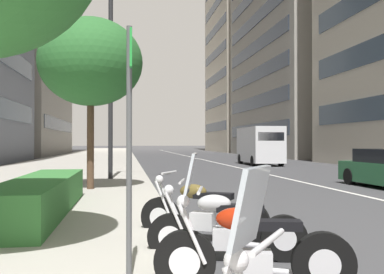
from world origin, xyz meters
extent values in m
cube|color=#A39E93|center=(30.00, 10.39, 0.07)|extent=(160.00, 8.54, 0.15)
cube|color=silver|center=(35.00, 0.00, 0.00)|extent=(110.00, 0.16, 0.01)
cylinder|color=silver|center=(0.13, 6.29, 1.08)|extent=(0.52, 0.36, 0.04)
sphere|color=silver|center=(0.22, 6.44, 0.96)|extent=(0.14, 0.14, 0.14)
cube|color=#B2BCC6|center=(0.18, 6.37, 1.26)|extent=(0.43, 0.34, 0.44)
cylinder|color=black|center=(2.56, 6.41, 0.33)|extent=(0.26, 0.68, 0.67)
cylinder|color=silver|center=(2.56, 6.41, 0.33)|extent=(0.20, 0.35, 0.33)
cylinder|color=black|center=(2.24, 4.99, 0.33)|extent=(0.26, 0.68, 0.67)
cylinder|color=silver|center=(2.24, 4.99, 0.33)|extent=(0.20, 0.35, 0.33)
cube|color=silver|center=(2.40, 5.70, 0.32)|extent=(0.34, 0.43, 0.28)
cube|color=black|center=(2.36, 5.53, 0.73)|extent=(0.35, 0.67, 0.10)
ellipsoid|color=#991E0A|center=(2.44, 5.87, 0.79)|extent=(0.33, 0.50, 0.24)
cylinder|color=silver|center=(2.47, 6.35, 0.64)|extent=(0.11, 0.32, 0.64)
cylinder|color=silver|center=(2.61, 6.32, 0.64)|extent=(0.11, 0.32, 0.64)
cylinder|color=silver|center=(2.52, 6.26, 1.09)|extent=(0.59, 0.17, 0.04)
sphere|color=silver|center=(2.56, 6.43, 0.97)|extent=(0.14, 0.14, 0.14)
cube|color=#B2BCC6|center=(2.54, 6.35, 1.27)|extent=(0.46, 0.21, 0.44)
cylinder|color=silver|center=(2.47, 5.40, 0.20)|extent=(0.24, 0.69, 0.16)
cylinder|color=black|center=(3.91, 6.44, 0.31)|extent=(0.25, 0.64, 0.63)
cylinder|color=silver|center=(3.91, 6.44, 0.31)|extent=(0.19, 0.33, 0.31)
cylinder|color=black|center=(3.58, 4.93, 0.31)|extent=(0.25, 0.64, 0.63)
cylinder|color=silver|center=(3.58, 4.93, 0.31)|extent=(0.19, 0.33, 0.31)
cube|color=silver|center=(3.74, 5.68, 0.30)|extent=(0.34, 0.43, 0.28)
cube|color=black|center=(3.71, 5.51, 0.71)|extent=(0.35, 0.67, 0.10)
ellipsoid|color=#B2B2B7|center=(3.78, 5.85, 0.77)|extent=(0.33, 0.50, 0.24)
cylinder|color=silver|center=(3.83, 6.37, 0.62)|extent=(0.11, 0.32, 0.64)
cylinder|color=silver|center=(3.96, 6.34, 0.62)|extent=(0.11, 0.32, 0.64)
cylinder|color=silver|center=(3.88, 6.28, 1.07)|extent=(0.59, 0.16, 0.04)
sphere|color=silver|center=(3.92, 6.46, 0.95)|extent=(0.14, 0.14, 0.14)
cylinder|color=silver|center=(3.82, 5.38, 0.19)|extent=(0.24, 0.69, 0.16)
cylinder|color=black|center=(5.34, 6.46, 0.34)|extent=(0.43, 0.65, 0.68)
cylinder|color=silver|center=(5.34, 6.46, 0.34)|extent=(0.27, 0.36, 0.34)
cylinder|color=black|center=(4.63, 5.12, 0.34)|extent=(0.43, 0.65, 0.68)
cylinder|color=silver|center=(4.63, 5.12, 0.34)|extent=(0.27, 0.36, 0.34)
cube|color=silver|center=(4.99, 5.79, 0.32)|extent=(0.41, 0.46, 0.28)
cube|color=black|center=(4.90, 5.63, 0.74)|extent=(0.50, 0.67, 0.10)
ellipsoid|color=brown|center=(5.07, 5.94, 0.80)|extent=(0.43, 0.52, 0.24)
cylinder|color=silver|center=(5.25, 6.42, 0.65)|extent=(0.19, 0.30, 0.64)
cylinder|color=silver|center=(5.37, 6.36, 0.65)|extent=(0.19, 0.30, 0.64)
cylinder|color=silver|center=(5.27, 6.32, 1.10)|extent=(0.55, 0.31, 0.04)
sphere|color=silver|center=(5.35, 6.48, 0.98)|extent=(0.14, 0.14, 0.14)
cylinder|color=silver|center=(4.98, 5.48, 0.20)|extent=(0.40, 0.65, 0.16)
cylinder|color=black|center=(13.60, -1.39, 0.31)|extent=(0.63, 0.24, 0.62)
cube|color=silver|center=(28.21, -2.36, 1.44)|extent=(5.49, 2.21, 2.45)
cube|color=black|center=(25.51, -2.30, 1.98)|extent=(0.08, 1.75, 0.56)
cylinder|color=black|center=(30.09, -1.47, 0.36)|extent=(0.73, 0.28, 0.72)
cylinder|color=black|center=(30.04, -3.35, 0.36)|extent=(0.73, 0.28, 0.72)
cylinder|color=black|center=(26.38, -1.38, 0.36)|extent=(0.73, 0.28, 0.72)
cylinder|color=black|center=(26.34, -3.26, 0.36)|extent=(0.73, 0.28, 0.72)
cylinder|color=#47494C|center=(2.57, 7.01, 1.49)|extent=(0.06, 0.06, 2.69)
cube|color=#1E8C33|center=(2.57, 6.99, 2.59)|extent=(0.32, 0.02, 0.40)
cylinder|color=#232326|center=(15.87, 7.65, 4.13)|extent=(0.18, 0.18, 7.96)
cube|color=#B21E23|center=(15.52, 7.65, 5.01)|extent=(0.56, 0.03, 1.10)
cube|color=#B21E23|center=(16.22, 7.65, 5.01)|extent=(0.56, 0.03, 1.10)
cube|color=#337033|center=(7.33, 8.76, 0.51)|extent=(6.09, 1.10, 0.72)
cylinder|color=#473323|center=(12.03, 8.14, 1.53)|extent=(0.22, 0.22, 2.76)
ellipsoid|color=#265B28|center=(12.03, 8.14, 4.13)|extent=(3.25, 3.25, 2.76)
cube|color=#232D3D|center=(48.55, -8.08, 3.05)|extent=(22.25, 0.08, 1.50)
cube|color=#232D3D|center=(48.55, -8.08, 6.33)|extent=(22.25, 0.08, 1.50)
cube|color=#232D3D|center=(48.55, -8.08, 9.60)|extent=(22.25, 0.08, 1.50)
cube|color=#232D3D|center=(48.55, -8.08, 12.88)|extent=(22.25, 0.08, 1.50)
cube|color=#232D3D|center=(48.55, -8.08, 16.16)|extent=(22.25, 0.08, 1.50)
cube|color=beige|center=(72.45, -19.06, 26.58)|extent=(19.11, 21.88, 53.16)
cube|color=#232D3D|center=(72.45, -8.08, 4.25)|extent=(17.20, 0.08, 1.50)
cube|color=#232D3D|center=(72.45, -8.08, 8.41)|extent=(17.20, 0.08, 1.50)
cube|color=#232D3D|center=(72.45, -8.08, 12.57)|extent=(17.20, 0.08, 1.50)
cube|color=#232D3D|center=(72.45, -8.08, 16.72)|extent=(17.20, 0.08, 1.50)
cube|color=#232D3D|center=(72.45, -8.08, 20.88)|extent=(17.20, 0.08, 1.50)
cube|color=#232D3D|center=(72.45, -8.08, 25.03)|extent=(17.20, 0.08, 1.50)
cube|color=#2D3842|center=(58.38, 15.62, 3.89)|extent=(23.72, 0.08, 1.50)
cube|color=#2D3842|center=(58.38, 15.62, 12.24)|extent=(23.72, 0.08, 1.50)
cube|color=#2D3842|center=(58.38, 15.62, 20.59)|extent=(23.72, 0.08, 1.50)
camera|label=1|loc=(-2.15, 7.04, 1.61)|focal=41.43mm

